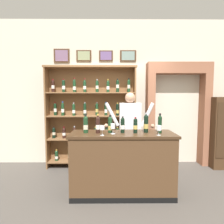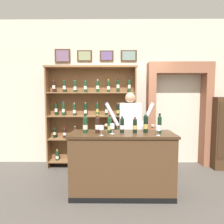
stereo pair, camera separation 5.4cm
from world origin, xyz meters
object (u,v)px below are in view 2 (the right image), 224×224
at_px(tasting_counter, 122,163).
at_px(tasting_bottle_rosso, 98,124).
at_px(wine_shelf, 92,115).
at_px(wine_glass_left, 102,128).
at_px(tasting_bottle_vin_santo, 110,125).
at_px(tasting_bottle_riserva, 85,124).
at_px(wine_glass_right, 159,129).
at_px(tasting_bottle_chianti, 146,123).
at_px(tasting_bottle_prosecco, 160,124).
at_px(tasting_bottle_brunello, 122,125).
at_px(tasting_bottle_grappa, 135,125).
at_px(shopkeeper, 130,126).
at_px(wine_glass_center, 113,127).

bearing_deg(tasting_counter, tasting_bottle_rosso, -178.04).
bearing_deg(wine_shelf, wine_glass_left, -77.47).
relative_size(tasting_bottle_vin_santo, wine_glass_left, 1.91).
xyz_separation_m(wine_shelf, tasting_bottle_riserva, (0.04, -1.20, -0.03)).
xyz_separation_m(tasting_bottle_riserva, wine_glass_right, (1.14, -0.21, -0.03)).
bearing_deg(tasting_bottle_vin_santo, wine_shelf, 110.04).
distance_m(wine_shelf, tasting_bottle_vin_santo, 1.27).
distance_m(wine_shelf, tasting_bottle_chianti, 1.56).
height_order(tasting_bottle_rosso, tasting_bottle_prosecco, tasting_bottle_prosecco).
bearing_deg(tasting_bottle_rosso, tasting_bottle_brunello, 3.36).
relative_size(tasting_bottle_grappa, wine_glass_right, 1.69).
bearing_deg(tasting_bottle_vin_santo, tasting_bottle_riserva, -178.13).
relative_size(tasting_counter, shopkeeper, 1.00).
distance_m(tasting_counter, tasting_bottle_prosecco, 0.89).
xyz_separation_m(tasting_counter, shopkeeper, (0.18, 0.58, 0.54)).
xyz_separation_m(tasting_bottle_rosso, wine_glass_right, (0.94, -0.18, -0.03)).
relative_size(wine_shelf, tasting_bottle_vin_santo, 7.81).
distance_m(tasting_bottle_chianti, wine_glass_right, 0.28).
bearing_deg(tasting_counter, tasting_bottle_chianti, 5.75).
bearing_deg(shopkeeper, tasting_bottle_riserva, -143.72).
distance_m(tasting_bottle_rosso, tasting_bottle_chianti, 0.79).
relative_size(tasting_counter, tasting_bottle_rosso, 5.41).
bearing_deg(tasting_bottle_rosso, tasting_bottle_riserva, 173.26).
xyz_separation_m(wine_glass_center, wine_glass_right, (0.70, -0.12, -0.01)).
xyz_separation_m(wine_glass_center, wine_glass_left, (-0.16, -0.13, -0.00)).
bearing_deg(tasting_bottle_prosecco, tasting_bottle_vin_santo, 177.44).
bearing_deg(tasting_counter, tasting_bottle_riserva, 179.03).
xyz_separation_m(tasting_bottle_riserva, tasting_bottle_rosso, (0.20, -0.02, 0.00)).
bearing_deg(wine_shelf, tasting_bottle_brunello, -62.02).
relative_size(wine_shelf, shopkeeper, 1.35).
height_order(tasting_counter, tasting_bottle_vin_santo, tasting_bottle_vin_santo).
distance_m(tasting_counter, wine_glass_left, 0.73).
relative_size(tasting_bottle_vin_santo, tasting_bottle_chianti, 0.89).
xyz_separation_m(shopkeeper, tasting_bottle_grappa, (0.03, -0.59, 0.10)).
bearing_deg(tasting_bottle_chianti, tasting_counter, -174.25).
xyz_separation_m(tasting_bottle_brunello, tasting_bottle_chianti, (0.39, 0.03, 0.02)).
bearing_deg(wine_glass_center, wine_shelf, 110.39).
bearing_deg(tasting_bottle_brunello, tasting_bottle_vin_santo, 176.32).
height_order(tasting_bottle_vin_santo, wine_glass_left, tasting_bottle_vin_santo).
height_order(tasting_counter, tasting_bottle_rosso, tasting_bottle_rosso).
height_order(tasting_bottle_grappa, wine_glass_center, tasting_bottle_grappa).
height_order(tasting_counter, wine_glass_left, wine_glass_left).
relative_size(wine_glass_center, wine_glass_left, 1.07).
bearing_deg(tasting_bottle_grappa, wine_glass_right, -29.79).
xyz_separation_m(tasting_bottle_brunello, wine_glass_center, (-0.16, -0.08, -0.02)).
relative_size(tasting_counter, tasting_bottle_riserva, 5.62).
height_order(tasting_bottle_grappa, tasting_bottle_prosecco, tasting_bottle_prosecco).
xyz_separation_m(wine_shelf, tasting_bottle_chianti, (1.03, -1.17, -0.02)).
bearing_deg(shopkeeper, tasting_bottle_vin_santo, -124.43).
bearing_deg(tasting_bottle_chianti, tasting_bottle_rosso, -176.16).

